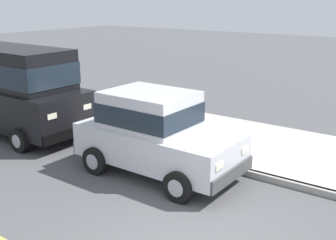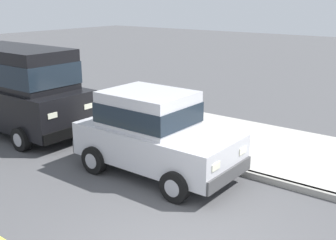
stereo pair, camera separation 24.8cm
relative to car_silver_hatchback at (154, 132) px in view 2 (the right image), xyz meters
The scene contains 6 objects.
curb 2.69m from the car_silver_hatchback, 64.98° to the right, with size 0.16×64.00×0.14m, color gray.
sidewalk 3.79m from the car_silver_hatchback, 38.66° to the right, with size 3.60×64.00×0.14m, color #B7B5AD.
car_silver_hatchback is the anchor object (origin of this frame).
car_black_van 5.15m from the car_silver_hatchback, 90.40° to the left, with size 2.17×4.92×2.52m.
dog_grey 3.62m from the car_silver_hatchback, 27.09° to the left, with size 0.46×0.67×0.49m.
fire_hydrant 5.12m from the car_silver_hatchback, 72.62° to the left, with size 0.34×0.24×0.72m.
Camera 2 is at (-4.76, -3.31, 3.87)m, focal length 44.55 mm.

